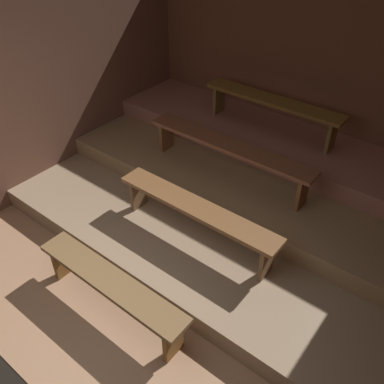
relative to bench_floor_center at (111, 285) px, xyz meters
name	(u,v)px	position (x,y,z in m)	size (l,w,h in m)	color
ground	(206,235)	(0.05, 1.54, -0.43)	(5.77, 5.21, 0.08)	#9A6F51
wall_back	(302,77)	(0.05, 3.78, 1.00)	(5.77, 0.06, 2.78)	brown
wall_left	(63,82)	(-2.46, 1.54, 1.00)	(0.06, 5.21, 2.78)	brown
platform_lower	(228,207)	(0.05, 2.03, -0.26)	(4.97, 3.43, 0.25)	#8E755A
platform_middle	(253,171)	(0.05, 2.65, -0.01)	(4.97, 2.21, 0.25)	#8E704F
platform_upper	(274,141)	(0.05, 3.16, 0.23)	(4.97, 1.18, 0.25)	#9F6557
bench_floor_center	(111,285)	(0.00, 0.00, 0.00)	(1.88, 0.31, 0.48)	brown
bench_lower_center	(196,212)	(0.15, 1.21, 0.25)	(2.11, 0.31, 0.48)	brown
bench_middle_center	(229,149)	(-0.10, 2.20, 0.51)	(2.37, 0.31, 0.48)	brown
bench_upper_center	(272,105)	(-0.07, 3.21, 0.75)	(2.05, 0.31, 0.48)	brown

